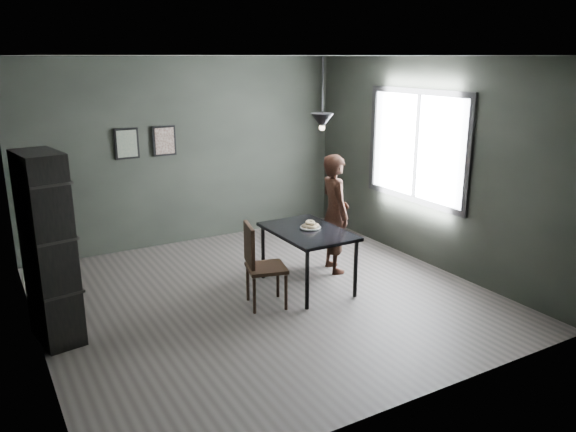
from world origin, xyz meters
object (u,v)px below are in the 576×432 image
cafe_table (308,236)px  wood_chair (259,260)px  pendant_lamp (322,121)px  white_plate (310,228)px  shelf_unit (48,249)px  woman (335,214)px

cafe_table → wood_chair: bearing=-166.1°
cafe_table → pendant_lamp: pendant_lamp is taller
white_plate → shelf_unit: 2.99m
woman → shelf_unit: size_ratio=0.82×
white_plate → woman: size_ratio=0.15×
white_plate → shelf_unit: size_ratio=0.12×
woman → shelf_unit: (-3.54, -0.19, 0.18)m
white_plate → shelf_unit: bearing=178.1°
cafe_table → pendant_lamp: bearing=21.8°
cafe_table → wood_chair: wood_chair is taller
woman → pendant_lamp: size_ratio=1.83×
shelf_unit → cafe_table: bearing=-12.0°
wood_chair → cafe_table: bearing=28.4°
woman → pendant_lamp: (-0.37, -0.22, 1.26)m
shelf_unit → pendant_lamp: size_ratio=2.24×
cafe_table → shelf_unit: (-2.92, 0.13, 0.30)m
shelf_unit → woman: bearing=-6.4°
white_plate → wood_chair: 0.89m
wood_chair → pendant_lamp: pendant_lamp is taller
white_plate → cafe_table: bearing=-149.0°
pendant_lamp → shelf_unit: bearing=179.4°
cafe_table → white_plate: (0.06, 0.04, 0.08)m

